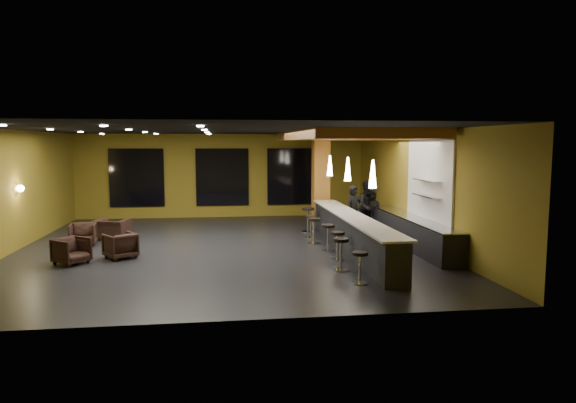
{
  "coord_description": "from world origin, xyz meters",
  "views": [
    {
      "loc": [
        -0.09,
        -15.28,
        3.1
      ],
      "look_at": [
        2.0,
        0.5,
        1.3
      ],
      "focal_mm": 32.0,
      "sensor_mm": 36.0,
      "label": 1
    }
  ],
  "objects": [
    {
      "name": "wood_soffit",
      "position": [
        4.0,
        1.0,
        3.36
      ],
      "size": [
        3.6,
        8.0,
        0.28
      ],
      "primitive_type": "cube",
      "color": "#A0642F",
      "rests_on": "ceiling"
    },
    {
      "name": "bar_stool_6",
      "position": [
        2.95,
        2.29,
        0.56
      ],
      "size": [
        0.44,
        0.44,
        0.87
      ],
      "rotation": [
        0.0,
        0.0,
        0.09
      ],
      "color": "silver",
      "rests_on": "floor"
    },
    {
      "name": "window_center",
      "position": [
        0.0,
        6.44,
        1.7
      ],
      "size": [
        2.2,
        0.06,
        2.4
      ],
      "primitive_type": "cube",
      "color": "black",
      "rests_on": "wall_back"
    },
    {
      "name": "window_left",
      "position": [
        -3.5,
        6.44,
        1.7
      ],
      "size": [
        2.2,
        0.06,
        2.4
      ],
      "primitive_type": "cube",
      "color": "black",
      "rests_on": "wall_back"
    },
    {
      "name": "wall_shelf_lower",
      "position": [
        5.82,
        -1.2,
        1.6
      ],
      "size": [
        0.3,
        1.5,
        0.03
      ],
      "primitive_type": "cube",
      "color": "silver",
      "rests_on": "wall_right"
    },
    {
      "name": "bar_stool_2",
      "position": [
        2.99,
        -2.09,
        0.49
      ],
      "size": [
        0.39,
        0.39,
        0.76
      ],
      "rotation": [
        0.0,
        0.0,
        -0.3
      ],
      "color": "silver",
      "rests_on": "floor"
    },
    {
      "name": "wall_right",
      "position": [
        6.05,
        0.0,
        1.75
      ],
      "size": [
        0.1,
        13.0,
        3.5
      ],
      "primitive_type": "cube",
      "color": "olive",
      "rests_on": "floor"
    },
    {
      "name": "ceiling",
      "position": [
        0.0,
        0.0,
        3.55
      ],
      "size": [
        12.0,
        13.0,
        0.1
      ],
      "primitive_type": "cube",
      "color": "black"
    },
    {
      "name": "armchair_c",
      "position": [
        -4.27,
        0.83,
        0.35
      ],
      "size": [
        0.83,
        0.84,
        0.69
      ],
      "primitive_type": "imported",
      "rotation": [
        0.0,
        0.0,
        0.12
      ],
      "color": "black",
      "rests_on": "floor"
    },
    {
      "name": "staff_b",
      "position": [
        5.05,
        2.06,
        0.9
      ],
      "size": [
        0.98,
        0.82,
        1.8
      ],
      "primitive_type": "imported",
      "rotation": [
        0.0,
        0.0,
        0.16
      ],
      "color": "black",
      "rests_on": "floor"
    },
    {
      "name": "tile_backsplash",
      "position": [
        5.96,
        -1.0,
        2.0
      ],
      "size": [
        0.06,
        3.2,
        2.4
      ],
      "primitive_type": "cube",
      "color": "white",
      "rests_on": "wall_right"
    },
    {
      "name": "bar_stool_0",
      "position": [
        2.96,
        -4.44,
        0.46
      ],
      "size": [
        0.36,
        0.36,
        0.72
      ],
      "rotation": [
        0.0,
        0.0,
        0.1
      ],
      "color": "silver",
      "rests_on": "floor"
    },
    {
      "name": "wall_shelf_upper",
      "position": [
        5.82,
        -1.2,
        2.05
      ],
      "size": [
        0.3,
        1.5,
        0.03
      ],
      "primitive_type": "cube",
      "color": "silver",
      "rests_on": "wall_right"
    },
    {
      "name": "staff_a",
      "position": [
        4.35,
        1.35,
        0.85
      ],
      "size": [
        0.73,
        0.62,
        1.7
      ],
      "primitive_type": "imported",
      "rotation": [
        0.0,
        0.0,
        0.4
      ],
      "color": "black",
      "rests_on": "floor"
    },
    {
      "name": "staff_c",
      "position": [
        5.25,
        2.36,
        0.75
      ],
      "size": [
        0.85,
        0.7,
        1.49
      ],
      "primitive_type": "imported",
      "rotation": [
        0.0,
        0.0,
        -0.37
      ],
      "color": "black",
      "rests_on": "floor"
    },
    {
      "name": "wall_back",
      "position": [
        0.0,
        6.55,
        1.75
      ],
      "size": [
        12.0,
        0.1,
        3.5
      ],
      "primitive_type": "cube",
      "color": "olive",
      "rests_on": "floor"
    },
    {
      "name": "armchair_d",
      "position": [
        -3.6,
        1.8,
        0.33
      ],
      "size": [
        1.22,
        1.13,
        0.66
      ],
      "primitive_type": "imported",
      "rotation": [
        0.0,
        0.0,
        2.86
      ],
      "color": "black",
      "rests_on": "floor"
    },
    {
      "name": "armchair_a",
      "position": [
        -3.93,
        -1.64,
        0.34
      ],
      "size": [
        1.05,
        1.04,
        0.69
      ],
      "primitive_type": "imported",
      "rotation": [
        0.0,
        0.0,
        0.9
      ],
      "color": "black",
      "rests_on": "floor"
    },
    {
      "name": "prep_counter",
      "position": [
        5.65,
        -0.5,
        0.43
      ],
      "size": [
        0.7,
        6.0,
        0.86
      ],
      "primitive_type": "cube",
      "color": "black",
      "rests_on": "floor"
    },
    {
      "name": "bar_counter",
      "position": [
        3.65,
        -1.0,
        0.5
      ],
      "size": [
        0.6,
        8.0,
        1.0
      ],
      "primitive_type": "cube",
      "color": "black",
      "rests_on": "floor"
    },
    {
      "name": "window_right",
      "position": [
        3.0,
        6.44,
        1.7
      ],
      "size": [
        2.2,
        0.06,
        2.4
      ],
      "primitive_type": "cube",
      "color": "black",
      "rests_on": "wall_back"
    },
    {
      "name": "bar_stool_5",
      "position": [
        2.85,
        1.19,
        0.46
      ],
      "size": [
        0.37,
        0.37,
        0.73
      ],
      "rotation": [
        0.0,
        0.0,
        0.04
      ],
      "color": "silver",
      "rests_on": "floor"
    },
    {
      "name": "bar_stool_4",
      "position": [
        2.76,
        0.13,
        0.52
      ],
      "size": [
        0.41,
        0.41,
        0.81
      ],
      "rotation": [
        0.0,
        0.0,
        0.4
      ],
      "color": "silver",
      "rests_on": "floor"
    },
    {
      "name": "wall_sconce",
      "position": [
        -5.88,
        0.5,
        1.8
      ],
      "size": [
        0.22,
        0.22,
        0.22
      ],
      "primitive_type": "sphere",
      "color": "#FFE5B2",
      "rests_on": "wall_left"
    },
    {
      "name": "pendant_2",
      "position": [
        3.65,
        2.0,
        2.35
      ],
      "size": [
        0.2,
        0.2,
        0.7
      ],
      "primitive_type": "cone",
      "color": "white",
      "rests_on": "wood_soffit"
    },
    {
      "name": "bar_stool_1",
      "position": [
        2.82,
        -3.23,
        0.51
      ],
      "size": [
        0.41,
        0.41,
        0.8
      ],
      "rotation": [
        0.0,
        0.0,
        0.24
      ],
      "color": "silver",
      "rests_on": "floor"
    },
    {
      "name": "floor",
      "position": [
        0.0,
        0.0,
        -0.05
      ],
      "size": [
        12.0,
        13.0,
        0.1
      ],
      "primitive_type": "cube",
      "color": "black",
      "rests_on": "ground"
    },
    {
      "name": "bar_stool_3",
      "position": [
        2.98,
        -0.96,
        0.5
      ],
      "size": [
        0.39,
        0.39,
        0.78
      ],
      "rotation": [
        0.0,
        0.0,
        -0.36
      ],
      "color": "silver",
      "rests_on": "floor"
    },
    {
      "name": "bar_top",
      "position": [
        3.65,
        -1.0,
        1.02
      ],
      "size": [
        0.78,
        8.1,
        0.05
      ],
      "primitive_type": "cube",
      "color": "beige",
      "rests_on": "bar_counter"
    },
    {
      "name": "pendant_0",
      "position": [
        3.65,
        -3.0,
        2.35
      ],
      "size": [
        0.2,
        0.2,
        0.7
      ],
      "primitive_type": "cone",
      "color": "white",
      "rests_on": "wood_soffit"
    },
    {
      "name": "wall_front",
      "position": [
        0.0,
        -6.55,
        1.75
      ],
      "size": [
        12.0,
        0.1,
        3.5
      ],
      "primitive_type": "cube",
      "color": "olive",
      "rests_on": "floor"
    },
    {
      "name": "wall_left",
      "position": [
        -6.05,
        0.0,
        1.75
      ],
      "size": [
        0.1,
        13.0,
        3.5
      ],
      "primitive_type": "cube",
      "color": "olive",
      "rests_on": "floor"
    },
    {
      "name": "column",
      "position": [
        3.65,
        3.6,
        1.75
      ],
      "size": [
        0.6,
        0.6,
        3.5
      ],
      "primitive_type": "cube",
      "color": "#A46824",
      "rests_on": "floor"
    },
    {
      "name": "pendant_1",
      "position": [
        3.65,
        -0.5,
        2.35
      ],
      "size": [
        0.2,
        0.2,
        0.7
      ],
      "primitive_type": "cone",
      "color": "white",
      "rests_on": "wood_soffit"
    },
    {
      "name": "prep_top",
      "position": [
        5.65,
        -0.5,
        0.89
      ],
      "size": [
        0.72,
        6.0,
        0.03
      ],
      "primitive_type": "cube",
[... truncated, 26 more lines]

